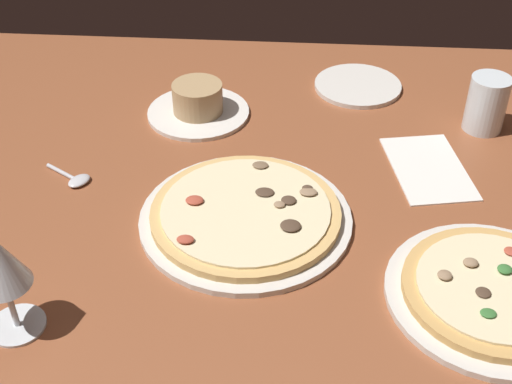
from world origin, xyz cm
name	(u,v)px	position (x,y,z in cm)	size (l,w,h in cm)	color
dining_table	(266,203)	(0.00, 0.00, 2.00)	(150.00, 110.00, 4.00)	brown
pizza_main	(246,215)	(-2.61, -7.06, 5.21)	(32.28, 32.28, 3.33)	silver
pizza_side	(493,292)	(31.55, -20.58, 5.18)	(28.52, 28.52, 3.40)	silver
ramekin_on_saucer	(198,104)	(-14.09, 23.23, 6.36)	(18.99, 18.99, 6.30)	silver
water_glass	(486,107)	(37.90, 22.35, 8.39)	(7.06, 7.06, 10.19)	silver
side_plate	(358,86)	(16.09, 35.64, 4.45)	(17.14, 17.14, 0.90)	silver
paper_menu	(428,168)	(26.73, 8.73, 4.15)	(11.77, 19.10, 0.30)	white
spoon	(75,179)	(-31.32, 1.09, 4.46)	(8.96, 6.86, 1.00)	silver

